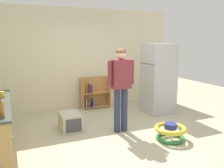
{
  "coord_description": "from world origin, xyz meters",
  "views": [
    {
      "loc": [
        -1.88,
        -3.97,
        1.87
      ],
      "look_at": [
        0.05,
        0.41,
        0.98
      ],
      "focal_mm": 38.25,
      "sensor_mm": 36.0,
      "label": 1
    }
  ],
  "objects": [
    {
      "name": "back_wall",
      "position": [
        0.0,
        2.33,
        1.35
      ],
      "size": [
        5.2,
        0.06,
        2.7
      ],
      "primitive_type": "cube",
      "color": "beige",
      "rests_on": "ground"
    },
    {
      "name": "pet_carrier",
      "position": [
        -0.75,
        0.76,
        0.18
      ],
      "size": [
        0.42,
        0.55,
        0.36
      ],
      "color": "beige",
      "rests_on": "ground"
    },
    {
      "name": "ground_plane",
      "position": [
        0.0,
        0.0,
        0.0
      ],
      "size": [
        12.0,
        12.0,
        0.0
      ],
      "primitive_type": "plane",
      "color": "#C2BA99",
      "rests_on": "ground"
    },
    {
      "name": "yellow_cup",
      "position": [
        -2.01,
        0.45,
        0.95
      ],
      "size": [
        0.08,
        0.08,
        0.09
      ],
      "primitive_type": "cylinder",
      "color": "yellow",
      "rests_on": "kitchen_counter"
    },
    {
      "name": "amber_bottle",
      "position": [
        -2.0,
        -0.68,
        1.0
      ],
      "size": [
        0.07,
        0.07,
        0.25
      ],
      "color": "#9E661E",
      "rests_on": "kitchen_counter"
    },
    {
      "name": "bookshelf",
      "position": [
        0.24,
        2.15,
        0.37
      ],
      "size": [
        0.8,
        0.28,
        0.85
      ],
      "color": "tan",
      "rests_on": "ground"
    },
    {
      "name": "standing_person",
      "position": [
        0.17,
        0.25,
        1.03
      ],
      "size": [
        0.57,
        0.22,
        1.71
      ],
      "color": "#2E3752",
      "rests_on": "ground"
    },
    {
      "name": "refrigerator",
      "position": [
        1.65,
        1.09,
        0.89
      ],
      "size": [
        0.73,
        0.68,
        1.78
      ],
      "color": "#B7BABF",
      "rests_on": "ground"
    },
    {
      "name": "baby_walker",
      "position": [
        0.85,
        -0.51,
        0.16
      ],
      "size": [
        0.6,
        0.6,
        0.32
      ],
      "color": "#2E8A42",
      "rests_on": "ground"
    }
  ]
}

